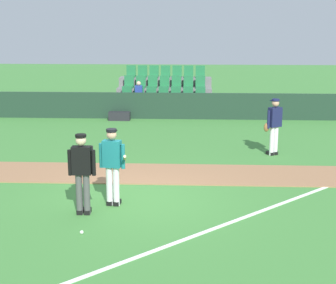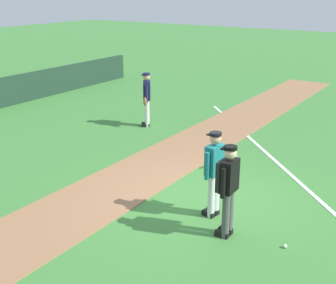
{
  "view_description": "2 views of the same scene",
  "coord_description": "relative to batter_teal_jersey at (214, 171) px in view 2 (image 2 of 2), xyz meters",
  "views": [
    {
      "loc": [
        1.31,
        -11.26,
        4.0
      ],
      "look_at": [
        0.68,
        1.59,
        1.01
      ],
      "focal_mm": 54.66,
      "sensor_mm": 36.0,
      "label": 1
    },
    {
      "loc": [
        -7.81,
        -4.21,
        4.39
      ],
      "look_at": [
        0.2,
        1.09,
        1.09
      ],
      "focal_mm": 48.79,
      "sensor_mm": 36.0,
      "label": 2
    }
  ],
  "objects": [
    {
      "name": "ground_plane",
      "position": [
        0.45,
        0.43,
        -0.97
      ],
      "size": [
        80.0,
        80.0,
        0.0
      ],
      "primitive_type": "plane",
      "color": "#42843A"
    },
    {
      "name": "infield_dirt_path",
      "position": [
        0.45,
        2.47,
        -0.95
      ],
      "size": [
        28.0,
        1.91,
        0.03
      ],
      "primitive_type": "cube",
      "color": "#9E704C",
      "rests_on": "ground"
    },
    {
      "name": "foul_line_chalk",
      "position": [
        3.45,
        -0.07,
        -0.96
      ],
      "size": [
        8.72,
        8.39,
        0.01
      ],
      "primitive_type": "cube",
      "rotation": [
        0.0,
        0.0,
        0.77
      ],
      "color": "white",
      "rests_on": "ground"
    },
    {
      "name": "batter_teal_jersey",
      "position": [
        0.0,
        0.0,
        0.0
      ],
      "size": [
        0.65,
        0.79,
        1.76
      ],
      "color": "white",
      "rests_on": "ground"
    },
    {
      "name": "umpire_home_plate",
      "position": [
        -0.56,
        -0.57,
        0.03
      ],
      "size": [
        0.59,
        0.31,
        1.76
      ],
      "color": "#4C4C4C",
      "rests_on": "ground"
    },
    {
      "name": "runner_navy_jersey",
      "position": [
        4.27,
        4.73,
        -0.01
      ],
      "size": [
        0.62,
        0.45,
        1.76
      ],
      "color": "white",
      "rests_on": "ground"
    },
    {
      "name": "baseball",
      "position": [
        -0.37,
        -1.64,
        -0.93
      ],
      "size": [
        0.07,
        0.07,
        0.07
      ],
      "primitive_type": "sphere",
      "color": "white",
      "rests_on": "ground"
    }
  ]
}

